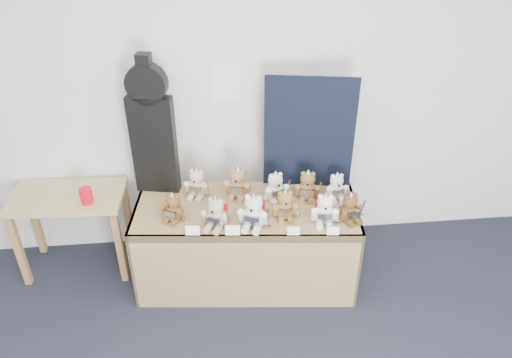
{
  "coord_description": "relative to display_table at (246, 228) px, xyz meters",
  "views": [
    {
      "loc": [
        -0.09,
        -0.97,
        2.8
      ],
      "look_at": [
        0.2,
        1.87,
        0.98
      ],
      "focal_mm": 35.0,
      "sensor_mm": 36.0,
      "label": 1
    }
  ],
  "objects": [
    {
      "name": "entry_card_a",
      "position": [
        -0.38,
        -0.22,
        0.18
      ],
      "size": [
        0.1,
        0.03,
        0.07
      ],
      "primitive_type": "cube",
      "rotation": [
        -0.24,
        0.0,
        -0.1
      ],
      "color": "white",
      "rests_on": "display_table"
    },
    {
      "name": "guitar_case",
      "position": [
        -0.63,
        0.37,
        0.67
      ],
      "size": [
        0.34,
        0.16,
        1.06
      ],
      "rotation": [
        0.0,
        0.0,
        -0.21
      ],
      "color": "black",
      "rests_on": "display_table"
    },
    {
      "name": "room_shell",
      "position": [
        -0.09,
        0.59,
        0.9
      ],
      "size": [
        6.0,
        6.0,
        6.0
      ],
      "color": "white",
      "rests_on": "floor"
    },
    {
      "name": "navy_board",
      "position": [
        0.5,
        0.32,
        0.59
      ],
      "size": [
        0.65,
        0.14,
        0.88
      ],
      "primitive_type": "cube",
      "rotation": [
        0.0,
        0.0,
        -0.18
      ],
      "color": "black",
      "rests_on": "display_table"
    },
    {
      "name": "teddy_front_left",
      "position": [
        -0.22,
        -0.14,
        0.25
      ],
      "size": [
        0.21,
        0.21,
        0.26
      ],
      "rotation": [
        0.0,
        0.0,
        -0.42
      ],
      "color": "tan",
      "rests_on": "display_table"
    },
    {
      "name": "teddy_front_end",
      "position": [
        0.71,
        -0.16,
        0.24
      ],
      "size": [
        0.2,
        0.19,
        0.24
      ],
      "rotation": [
        0.0,
        0.0,
        0.36
      ],
      "color": "brown",
      "rests_on": "display_table"
    },
    {
      "name": "teddy_back_centre_left",
      "position": [
        -0.04,
        0.22,
        0.26
      ],
      "size": [
        0.22,
        0.21,
        0.27
      ],
      "rotation": [
        0.0,
        0.0,
        -0.33
      ],
      "color": "tan",
      "rests_on": "display_table"
    },
    {
      "name": "entry_card_d",
      "position": [
        0.56,
        -0.31,
        0.18
      ],
      "size": [
        0.08,
        0.03,
        0.06
      ],
      "primitive_type": "cube",
      "rotation": [
        -0.24,
        0.0,
        -0.1
      ],
      "color": "white",
      "rests_on": "display_table"
    },
    {
      "name": "entry_card_c",
      "position": [
        0.3,
        -0.29,
        0.18
      ],
      "size": [
        0.09,
        0.03,
        0.06
      ],
      "primitive_type": "cube",
      "rotation": [
        -0.24,
        0.0,
        -0.1
      ],
      "color": "white",
      "rests_on": "display_table"
    },
    {
      "name": "teddy_back_right",
      "position": [
        0.47,
        0.13,
        0.25
      ],
      "size": [
        0.21,
        0.19,
        0.26
      ],
      "rotation": [
        0.0,
        0.0,
        -0.2
      ],
      "color": "olive",
      "rests_on": "display_table"
    },
    {
      "name": "display_table",
      "position": [
        0.0,
        0.0,
        0.0
      ],
      "size": [
        1.68,
        0.84,
        0.68
      ],
      "rotation": [
        0.0,
        0.0,
        -0.1
      ],
      "color": "olive",
      "rests_on": "floor"
    },
    {
      "name": "teddy_front_far_right",
      "position": [
        0.53,
        -0.17,
        0.25
      ],
      "size": [
        0.21,
        0.19,
        0.26
      ],
      "rotation": [
        0.0,
        0.0,
        -0.16
      ],
      "color": "white",
      "rests_on": "display_table"
    },
    {
      "name": "entry_card_b",
      "position": [
        -0.11,
        -0.25,
        0.19
      ],
      "size": [
        0.1,
        0.03,
        0.07
      ],
      "primitive_type": "cube",
      "rotation": [
        -0.24,
        0.0,
        -0.1
      ],
      "color": "white",
      "rests_on": "display_table"
    },
    {
      "name": "red_cup",
      "position": [
        -1.14,
        0.22,
        0.22
      ],
      "size": [
        0.09,
        0.09,
        0.12
      ],
      "primitive_type": "cylinder",
      "color": "red",
      "rests_on": "side_table"
    },
    {
      "name": "side_table",
      "position": [
        -1.32,
        0.34,
        0.04
      ],
      "size": [
        0.85,
        0.5,
        0.69
      ],
      "rotation": [
        0.0,
        0.0,
        -0.05
      ],
      "color": "tan",
      "rests_on": "floor"
    },
    {
      "name": "teddy_back_end",
      "position": [
        0.68,
        0.12,
        0.24
      ],
      "size": [
        0.19,
        0.16,
        0.23
      ],
      "rotation": [
        0.0,
        0.0,
        0.05
      ],
      "color": "white",
      "rests_on": "display_table"
    },
    {
      "name": "teddy_front_far_left",
      "position": [
        -0.51,
        -0.03,
        0.24
      ],
      "size": [
        0.19,
        0.19,
        0.24
      ],
      "rotation": [
        0.0,
        0.0,
        -0.45
      ],
      "color": "brown",
      "rests_on": "display_table"
    },
    {
      "name": "teddy_back_left",
      "position": [
        -0.34,
        0.25,
        0.25
      ],
      "size": [
        0.2,
        0.19,
        0.25
      ],
      "rotation": [
        0.0,
        0.0,
        -0.34
      ],
      "color": "beige",
      "rests_on": "display_table"
    },
    {
      "name": "teddy_back_centre_right",
      "position": [
        0.23,
        0.14,
        0.25
      ],
      "size": [
        0.21,
        0.19,
        0.26
      ],
      "rotation": [
        0.0,
        0.0,
        0.26
      ],
      "color": "white",
      "rests_on": "display_table"
    },
    {
      "name": "teddy_front_centre",
      "position": [
        0.04,
        -0.16,
        0.26
      ],
      "size": [
        0.23,
        0.22,
        0.29
      ],
      "rotation": [
        0.0,
        0.0,
        -0.31
      ],
      "color": "white",
      "rests_on": "display_table"
    },
    {
      "name": "teddy_front_right",
      "position": [
        0.27,
        -0.08,
        0.25
      ],
      "size": [
        0.2,
        0.16,
        0.25
      ],
      "rotation": [
        0.0,
        0.0,
        -0.02
      ],
      "color": "olive",
      "rests_on": "display_table"
    }
  ]
}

